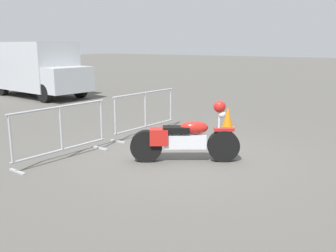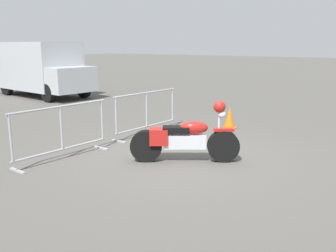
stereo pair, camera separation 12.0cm
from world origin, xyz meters
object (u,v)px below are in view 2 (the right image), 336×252
object	(u,v)px
motorcycle	(185,139)
traffic_cone	(230,118)
crowd_barrier_near	(62,132)
delivery_van	(40,67)
crowd_barrier_far	(147,113)

from	to	relation	value
motorcycle	traffic_cone	distance (m)	3.17
motorcycle	traffic_cone	size ratio (longest dim) A/B	3.05
crowd_barrier_near	delivery_van	size ratio (longest dim) A/B	0.43
delivery_van	traffic_cone	bearing A→B (deg)	-1.98
crowd_barrier_near	crowd_barrier_far	bearing A→B (deg)	0.00
traffic_cone	crowd_barrier_near	bearing A→B (deg)	162.55
crowd_barrier_near	traffic_cone	world-z (taller)	crowd_barrier_near
delivery_van	traffic_cone	world-z (taller)	delivery_van
motorcycle	crowd_barrier_near	world-z (taller)	motorcycle
crowd_barrier_near	motorcycle	bearing A→B (deg)	-57.30
crowd_barrier_near	delivery_van	distance (m)	9.87
motorcycle	crowd_barrier_far	world-z (taller)	motorcycle
traffic_cone	motorcycle	bearing A→B (deg)	-168.32
crowd_barrier_far	traffic_cone	distance (m)	2.29
motorcycle	crowd_barrier_far	distance (m)	2.41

